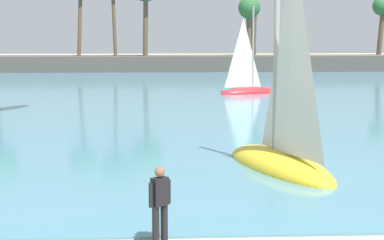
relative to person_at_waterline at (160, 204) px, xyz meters
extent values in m
cube|color=teal|center=(0.79, 50.38, -0.86)|extent=(220.00, 99.92, 0.06)
cube|color=#514C47|center=(0.79, 60.34, 0.01)|extent=(107.22, 6.00, 1.80)
cylinder|color=brown|center=(11.06, 61.20, 5.08)|extent=(0.69, 0.64, 8.37)
cylinder|color=brown|center=(-5.03, 60.68, 5.63)|extent=(0.69, 0.86, 9.46)
cylinder|color=brown|center=(-1.42, 59.12, 4.87)|extent=(0.68, 0.60, 7.94)
cylinder|color=brown|center=(10.85, 61.26, 4.96)|extent=(0.91, 0.74, 8.13)
cylinder|color=brown|center=(-8.81, 60.66, 5.32)|extent=(0.76, 0.91, 8.84)
cylinder|color=brown|center=(10.22, 59.93, 3.58)|extent=(0.76, 0.62, 5.39)
sphere|color=#2D6633|center=(10.22, 59.93, 6.26)|extent=(2.49, 2.49, 2.49)
cylinder|color=brown|center=(26.03, 61.67, 3.72)|extent=(0.79, 0.88, 5.68)
sphere|color=#2D6633|center=(26.03, 61.67, 6.54)|extent=(2.19, 2.19, 2.19)
cylinder|color=black|center=(0.09, 0.07, -0.46)|extent=(0.15, 0.15, 0.86)
cylinder|color=black|center=(-0.09, -0.07, -0.46)|extent=(0.15, 0.15, 0.86)
cube|color=black|center=(0.00, 0.00, 0.26)|extent=(0.39, 0.37, 0.58)
sphere|color=brown|center=(0.00, 0.00, 0.67)|extent=(0.21, 0.21, 0.21)
cylinder|color=black|center=(0.18, 0.14, 0.22)|extent=(0.09, 0.09, 0.50)
cylinder|color=black|center=(-0.18, -0.14, 0.22)|extent=(0.09, 0.09, 0.50)
ellipsoid|color=red|center=(6.50, 32.77, -0.83)|extent=(4.77, 2.81, 0.92)
cylinder|color=gray|center=(6.72, 32.85, 2.48)|extent=(0.14, 0.14, 5.72)
pyramid|color=white|center=(5.99, 32.59, 2.05)|extent=(1.99, 0.81, 4.86)
ellipsoid|color=yellow|center=(3.82, 7.18, -0.83)|extent=(3.58, 6.23, 1.19)
cylinder|color=gray|center=(3.73, 7.46, 3.49)|extent=(0.18, 0.18, 7.46)
pyramid|color=silver|center=(4.05, 6.50, 2.93)|extent=(1.02, 2.60, 6.34)
camera|label=1|loc=(0.00, -12.77, 3.47)|focal=59.98mm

